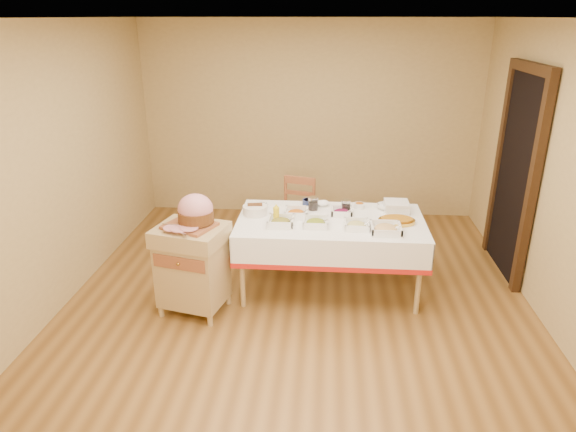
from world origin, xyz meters
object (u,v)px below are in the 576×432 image
object	(u,v)px
dining_chair	(296,216)
dining_table	(330,235)
ham_on_board	(195,213)
brass_platter	(397,220)
preserve_jar_right	(346,206)
mustard_bottle	(276,214)
butcher_cart	(192,264)
preserve_jar_left	(313,204)
plate_stack	(396,206)
bread_basket	(255,210)

from	to	relation	value
dining_chair	dining_table	bearing A→B (deg)	-64.30
ham_on_board	brass_platter	size ratio (longest dim) A/B	1.27
dining_chair	preserve_jar_right	xyz separation A→B (m)	(0.54, -0.59, 0.35)
mustard_bottle	brass_platter	distance (m)	1.16
butcher_cart	brass_platter	world-z (taller)	butcher_cart
preserve_jar_left	preserve_jar_right	xyz separation A→B (m)	(0.33, -0.02, -0.01)
dining_table	butcher_cart	world-z (taller)	butcher_cart
dining_chair	plate_stack	size ratio (longest dim) A/B	3.74
dining_table	bread_basket	xyz separation A→B (m)	(-0.76, 0.08, 0.21)
preserve_jar_left	bread_basket	bearing A→B (deg)	-163.21
preserve_jar_left	bread_basket	size ratio (longest dim) A/B	0.55
preserve_jar_right	mustard_bottle	size ratio (longest dim) A/B	0.66
preserve_jar_left	brass_platter	bearing A→B (deg)	-19.56
plate_stack	brass_platter	size ratio (longest dim) A/B	0.68
butcher_cart	plate_stack	bearing A→B (deg)	22.62
ham_on_board	dining_table	bearing A→B (deg)	21.77
ham_on_board	bread_basket	distance (m)	0.75
dining_table	plate_stack	size ratio (longest dim) A/B	7.60
dining_chair	mustard_bottle	bearing A→B (deg)	-98.20
ham_on_board	butcher_cart	bearing A→B (deg)	-141.95
ham_on_board	mustard_bottle	xyz separation A→B (m)	(0.69, 0.39, -0.14)
preserve_jar_left	bread_basket	xyz separation A→B (m)	(-0.58, -0.17, -0.01)
preserve_jar_left	mustard_bottle	size ratio (longest dim) A/B	0.73
dining_table	ham_on_board	world-z (taller)	ham_on_board
preserve_jar_left	preserve_jar_right	distance (m)	0.33
preserve_jar_left	brass_platter	xyz separation A→B (m)	(0.81, -0.29, -0.04)
butcher_cart	brass_platter	bearing A→B (deg)	14.48
preserve_jar_left	brass_platter	distance (m)	0.86
bread_basket	dining_chair	bearing A→B (deg)	63.78
butcher_cart	preserve_jar_left	world-z (taller)	preserve_jar_left
dining_table	dining_chair	world-z (taller)	dining_chair
butcher_cart	mustard_bottle	distance (m)	0.92
preserve_jar_left	dining_chair	bearing A→B (deg)	110.61
brass_platter	ham_on_board	bearing A→B (deg)	-166.22
dining_table	bread_basket	distance (m)	0.79
dining_table	mustard_bottle	distance (m)	0.59
dining_chair	preserve_jar_left	world-z (taller)	dining_chair
bread_basket	plate_stack	bearing A→B (deg)	7.92
dining_chair	bread_basket	distance (m)	0.89
ham_on_board	plate_stack	size ratio (longest dim) A/B	1.88
dining_table	mustard_bottle	bearing A→B (deg)	-169.68
preserve_jar_right	bread_basket	world-z (taller)	preserve_jar_right
butcher_cart	dining_chair	xyz separation A→B (m)	(0.87, 1.34, -0.02)
dining_table	bread_basket	size ratio (longest dim) A/B	7.42
bread_basket	mustard_bottle	bearing A→B (deg)	-37.70
mustard_bottle	plate_stack	size ratio (longest dim) A/B	0.76
dining_table	plate_stack	xyz separation A→B (m)	(0.66, 0.28, 0.21)
ham_on_board	preserve_jar_left	world-z (taller)	ham_on_board
butcher_cart	preserve_jar_left	xyz separation A→B (m)	(1.08, 0.78, 0.34)
dining_chair	mustard_bottle	xyz separation A→B (m)	(-0.13, -0.92, 0.38)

